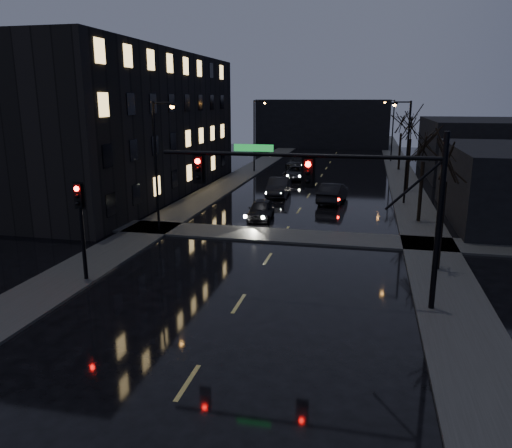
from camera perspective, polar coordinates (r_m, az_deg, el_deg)
The scene contains 22 objects.
ground at distance 14.05m, azimuth -10.84°, elevation -21.56°, with size 160.00×160.00×0.00m, color black.
sidewalk_left at distance 47.98m, azimuth -3.70°, elevation 4.40°, with size 3.00×140.00×0.12m, color #2D2D2B.
sidewalk_right at distance 46.23m, azimuth 17.01°, elevation 3.44°, with size 3.00×140.00×0.12m, color #2D2D2B.
sidewalk_cross at distance 30.37m, azimuth 3.01°, elevation -1.32°, with size 40.00×3.00×0.12m, color #2D2D2B.
apartment_block at distance 45.72m, azimuth -15.49°, elevation 10.94°, with size 12.00×30.00×12.00m, color black.
commercial_right_far at distance 59.85m, azimuth 24.56°, elevation 7.94°, with size 12.00×18.00×6.00m, color black.
far_block at distance 88.82m, azimuth 7.72°, elevation 11.33°, with size 22.00×10.00×8.00m, color black.
signal_mast at distance 19.67m, azimuth 9.59°, elevation 4.35°, with size 11.11×0.41×7.00m.
signal_pole_left at distance 23.54m, azimuth -19.37°, elevation 0.73°, with size 0.35×0.41×4.53m.
tree_near at distance 24.71m, azimuth 21.13°, elevation 8.73°, with size 3.52×3.52×8.08m.
tree_mid_a at distance 34.64m, azimuth 18.78°, elevation 9.56°, with size 3.30×3.30×7.58m.
tree_mid_b at distance 46.54m, azimuth 17.39°, elevation 11.61°, with size 3.74×3.74×8.59m.
tree_far at distance 60.52m, azimuth 16.35°, elevation 11.60°, with size 3.43×3.43×7.88m.
streetlight_l_near at distance 31.16m, azimuth -11.04°, elevation 7.66°, with size 1.53×0.28×8.00m.
streetlight_l_far at distance 56.85m, azimuth -0.00°, elevation 10.73°, with size 1.53×0.28×8.00m.
streetlight_r_mid at distance 40.61m, azimuth 16.67°, elevation 8.79°, with size 1.53×0.28×8.00m.
streetlight_r_far at distance 68.51m, azimuth 15.20°, elevation 10.83°, with size 1.53×0.28×8.00m.
oncoming_car_a at distance 34.62m, azimuth 0.58°, elevation 1.68°, with size 1.61×3.99×1.36m, color black.
oncoming_car_b at distance 42.99m, azimuth 2.60°, elevation 4.25°, with size 1.65×4.73×1.56m, color black.
oncoming_car_c at distance 52.13m, azimuth 4.67°, elevation 5.87°, with size 2.31×5.01×1.39m, color black.
oncoming_car_d at distance 60.31m, azimuth 4.87°, elevation 7.06°, with size 2.18×5.36×1.56m, color black.
lead_car at distance 40.64m, azimuth 8.77°, elevation 3.55°, with size 1.69×4.86×1.60m, color black.
Camera 1 is at (4.85, -10.38, 8.14)m, focal length 35.00 mm.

